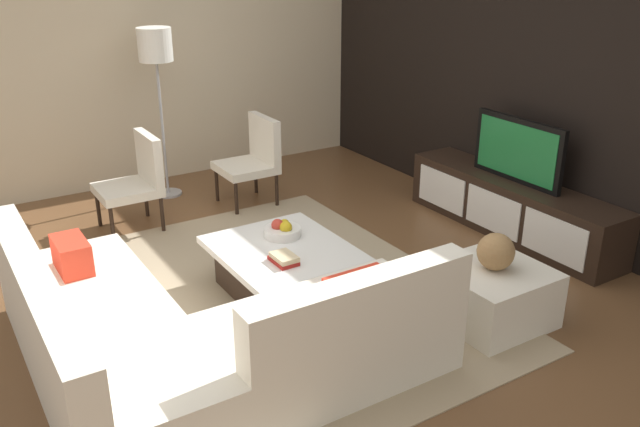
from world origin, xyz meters
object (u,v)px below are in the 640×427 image
object	(u,v)px
media_console	(511,207)
book_stack	(284,259)
fruit_bowl	(282,230)
ottoman	(491,294)
television	(518,150)
coffee_table	(283,269)
accent_chair_near	(137,177)
accent_chair_far	(254,156)
decorative_ball	(496,252)
sectional_couch	(189,336)
floor_lamp	(156,55)

from	to	relation	value
media_console	book_stack	bearing A→B (deg)	-87.11
fruit_bowl	book_stack	bearing A→B (deg)	-27.88
ottoman	television	bearing A→B (deg)	128.39
coffee_table	accent_chair_near	size ratio (longest dim) A/B	1.21
accent_chair_far	decorative_ball	distance (m)	2.95
television	decorative_ball	size ratio (longest dim) A/B	3.74
media_console	television	world-z (taller)	television
fruit_bowl	book_stack	distance (m)	0.45
accent_chair_far	accent_chair_near	bearing A→B (deg)	-99.36
media_console	accent_chair_near	xyz separation A→B (m)	(-1.92, -2.79, 0.24)
coffee_table	decorative_ball	bearing A→B (deg)	43.29
sectional_couch	floor_lamp	bearing A→B (deg)	162.21
accent_chair_near	coffee_table	bearing A→B (deg)	12.88
accent_chair_near	decorative_ball	distance (m)	3.29
floor_lamp	accent_chair_far	world-z (taller)	floor_lamp
television	media_console	bearing A→B (deg)	-90.00
floor_lamp	ottoman	world-z (taller)	floor_lamp
accent_chair_near	decorative_ball	world-z (taller)	accent_chair_near
ottoman	decorative_ball	distance (m)	0.33
decorative_ball	book_stack	distance (m)	1.45
media_console	sectional_couch	bearing A→B (deg)	-81.46
ottoman	fruit_bowl	distance (m)	1.60
coffee_table	floor_lamp	distance (m)	2.79
book_stack	floor_lamp	bearing A→B (deg)	177.34
sectional_couch	book_stack	bearing A→B (deg)	113.14
fruit_bowl	television	bearing A→B (deg)	82.75
sectional_couch	accent_chair_near	distance (m)	2.47
fruit_bowl	floor_lamp	bearing A→B (deg)	-177.88
floor_lamp	accent_chair_far	bearing A→B (deg)	45.45
accent_chair_near	decorative_ball	size ratio (longest dim) A/B	3.40
fruit_bowl	accent_chair_near	bearing A→B (deg)	-160.08
ottoman	coffee_table	bearing A→B (deg)	-136.71
coffee_table	accent_chair_near	distance (m)	1.90
media_console	television	size ratio (longest dim) A/B	2.28
television	book_stack	size ratio (longest dim) A/B	4.40
ottoman	fruit_bowl	size ratio (longest dim) A/B	2.50
sectional_couch	ottoman	xyz separation A→B (m)	(0.51, 2.01, -0.08)
book_stack	accent_chair_far	bearing A→B (deg)	158.44
sectional_couch	fruit_bowl	xyz separation A→B (m)	(-0.77, 1.08, 0.15)
ottoman	accent_chair_far	bearing A→B (deg)	-173.39
sectional_couch	coffee_table	world-z (taller)	sectional_couch
sectional_couch	media_console	bearing A→B (deg)	98.54
media_console	book_stack	world-z (taller)	media_console
television	sectional_couch	world-z (taller)	television
floor_lamp	decorative_ball	world-z (taller)	floor_lamp
sectional_couch	decorative_ball	xyz separation A→B (m)	(0.51, 2.01, 0.25)
television	floor_lamp	size ratio (longest dim) A/B	0.56
television	sectional_couch	size ratio (longest dim) A/B	0.42
decorative_ball	ottoman	bearing A→B (deg)	0.00
television	floor_lamp	distance (m)	3.52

